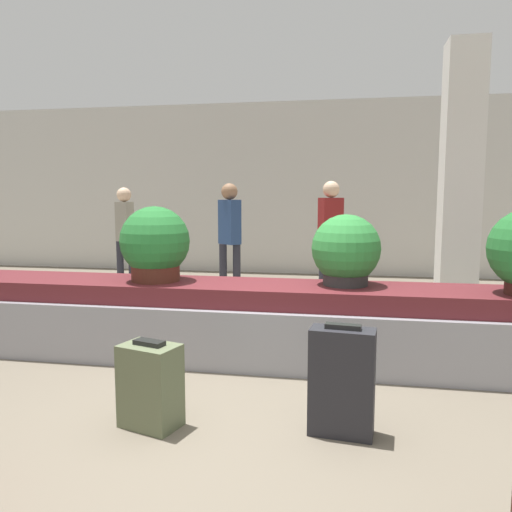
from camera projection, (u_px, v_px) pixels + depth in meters
ground_plane at (220, 423)px, 3.24m from camera, size 18.00×18.00×0.00m
back_wall at (305, 189)px, 9.30m from camera, size 18.00×0.06×3.20m
carousel at (256, 323)px, 4.49m from camera, size 7.28×0.87×0.69m
pillar at (460, 184)px, 5.75m from camera, size 0.42×0.42×3.20m
suitcase_0 at (342, 381)px, 3.06m from camera, size 0.41×0.23×0.70m
suitcase_1 at (150, 385)px, 3.17m from camera, size 0.42×0.34×0.56m
potted_plant_0 at (155, 245)px, 4.57m from camera, size 0.64×0.64×0.69m
potted_plant_1 at (346, 251)px, 4.36m from camera, size 0.60×0.60×0.62m
traveler_0 at (125, 229)px, 7.85m from camera, size 0.31×0.32×1.60m
traveler_1 at (230, 231)px, 7.06m from camera, size 0.36×0.35×1.64m
traveler_2 at (330, 229)px, 7.08m from camera, size 0.37×0.33×1.68m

